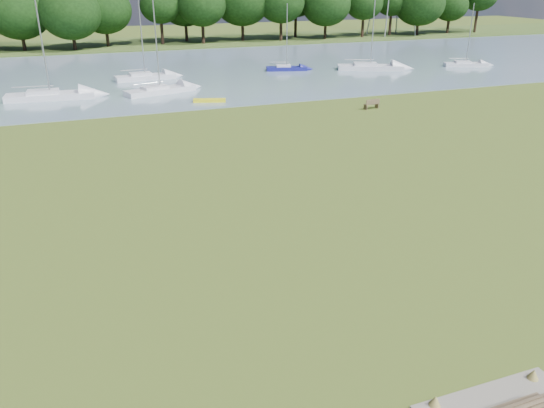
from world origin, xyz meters
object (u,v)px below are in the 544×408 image
object	(u,v)px
sailboat_3	(465,63)
sailboat_5	(49,93)
riverbank_bench	(372,104)
sailboat_1	(286,67)
sailboat_4	(144,75)
kayak	(210,100)
sailboat_2	(370,66)
sailboat_6	(159,89)

from	to	relation	value
sailboat_3	sailboat_5	bearing A→B (deg)	-155.80
sailboat_3	riverbank_bench	bearing A→B (deg)	-123.51
sailboat_1	sailboat_4	distance (m)	16.52
sailboat_5	kayak	bearing A→B (deg)	-21.23
riverbank_bench	sailboat_4	size ratio (longest dim) A/B	0.17
sailboat_1	sailboat_2	xyz separation A→B (m)	(9.53, -2.90, 0.06)
sailboat_4	sailboat_6	xyz separation A→B (m)	(0.29, -7.89, -0.02)
sailboat_2	sailboat_5	xyz separation A→B (m)	(-35.46, -4.59, 0.02)
kayak	sailboat_1	size ratio (longest dim) A/B	0.38
sailboat_6	sailboat_4	bearing A→B (deg)	75.05
sailboat_3	sailboat_6	distance (m)	38.33
riverbank_bench	kayak	world-z (taller)	riverbank_bench
sailboat_5	sailboat_4	bearing A→B (deg)	40.80
kayak	sailboat_2	world-z (taller)	sailboat_2
riverbank_bench	sailboat_6	xyz separation A→B (m)	(-15.61, 12.55, 0.07)
kayak	sailboat_4	size ratio (longest dim) A/B	0.35
sailboat_3	sailboat_4	distance (m)	38.69
kayak	riverbank_bench	bearing A→B (deg)	-14.02
sailboat_4	sailboat_1	bearing A→B (deg)	-3.98
riverbank_bench	kayak	xyz separation A→B (m)	(-12.11, 7.17, -0.24)
riverbank_bench	sailboat_4	bearing A→B (deg)	119.60
sailboat_3	sailboat_1	bearing A→B (deg)	-171.25
kayak	sailboat_3	xyz separation A→B (m)	(34.66, 8.98, 0.27)
sailboat_4	sailboat_6	world-z (taller)	sailboat_6
sailboat_2	sailboat_6	bearing A→B (deg)	-145.20
kayak	sailboat_6	distance (m)	6.42
sailboat_3	sailboat_6	bearing A→B (deg)	-153.73
sailboat_3	sailboat_6	xyz separation A→B (m)	(-38.16, -3.60, 0.03)
sailboat_4	sailboat_5	xyz separation A→B (m)	(-9.42, -7.07, 0.03)
sailboat_3	sailboat_6	size ratio (longest dim) A/B	0.88
kayak	sailboat_2	bearing A→B (deg)	42.50
sailboat_5	sailboat_6	size ratio (longest dim) A/B	1.23
sailboat_1	sailboat_3	distance (m)	22.44
sailboat_3	sailboat_2	bearing A→B (deg)	-167.45
sailboat_1	sailboat_5	distance (m)	26.99
sailboat_2	sailboat_6	size ratio (longest dim) A/B	1.11
sailboat_1	sailboat_5	xyz separation A→B (m)	(-25.93, -7.49, 0.08)
riverbank_bench	sailboat_6	distance (m)	20.03
sailboat_3	sailboat_5	world-z (taller)	sailboat_5
sailboat_4	sailboat_5	distance (m)	11.77
riverbank_bench	sailboat_3	bearing A→B (deg)	27.33
kayak	sailboat_1	xyz separation A→B (m)	(12.72, 13.69, 0.29)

